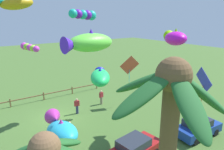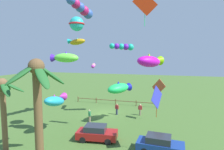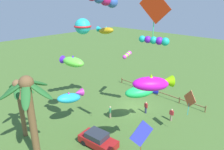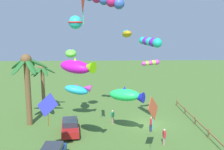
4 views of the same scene
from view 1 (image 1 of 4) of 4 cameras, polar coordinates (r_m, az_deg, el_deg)
The scene contains 17 objects.
ground_plane at distance 20.73m, azimuth -14.99°, elevation -11.43°, with size 120.00×120.00×0.00m, color #476B2D.
palm_tree_0 at distance 7.50m, azimuth 15.38°, elevation -12.34°, with size 4.32×4.48×8.04m.
rail_fence at distance 25.19m, azimuth -18.38°, elevation -5.29°, with size 14.31×0.12×0.95m.
parked_car_0 at distance 18.36m, azimuth 22.63°, elevation -13.21°, with size 3.99×1.91×1.51m.
parked_car_1 at distance 14.75m, azimuth 6.23°, elevation -19.59°, with size 4.09×2.20×1.51m.
spectator_0 at distance 20.88m, azimuth -9.65°, elevation -8.42°, with size 0.54×0.28×1.59m.
spectator_1 at distance 16.78m, azimuth -11.56°, elevation -14.85°, with size 0.42×0.45×1.59m.
spectator_2 at distance 22.76m, azimuth -2.97°, elevation -6.15°, with size 0.55×0.26×1.59m.
kite_fish_1 at distance 16.63m, azimuth 16.92°, elevation 9.80°, with size 2.80×3.36×1.38m.
kite_fish_2 at distance 15.59m, azimuth -25.33°, elevation 17.55°, with size 2.52×1.22×1.11m.
kite_fish_3 at distance 11.49m, azimuth -14.01°, elevation -14.46°, with size 1.59×3.37×1.59m.
kite_diamond_5 at distance 21.79m, azimuth 4.84°, elevation 2.64°, with size 1.73×1.17×2.87m.
kite_diamond_6 at distance 16.51m, azimuth 24.02°, elevation -1.29°, with size 0.77×1.79×2.66m.
kite_tube_7 at distance 19.10m, azimuth -7.79°, elevation 16.19°, with size 3.09×1.80×0.94m.
kite_tube_8 at distance 18.67m, azimuth -21.89°, elevation 7.13°, with size 1.12×2.19×0.66m.
kite_fish_9 at distance 10.18m, azimuth -6.46°, elevation 8.91°, with size 2.88×1.57×1.13m.
kite_fish_10 at distance 17.88m, azimuth -3.31°, elevation -0.45°, with size 3.08×3.86×1.55m.
Camera 1 is at (5.72, 17.67, 9.21)m, focal length 33.08 mm.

